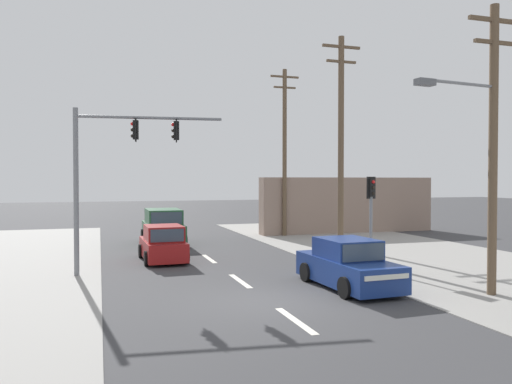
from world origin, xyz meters
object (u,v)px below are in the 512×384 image
at_px(utility_pole_foreground_right, 489,139).
at_px(pedestal_signal_right_kerb, 371,207).
at_px(sedan_oncoming_near, 348,266).
at_px(hatchback_crossing_left, 163,244).
at_px(traffic_signal_mast, 114,160).
at_px(suv_kerbside_parked, 163,228).
at_px(utility_pole_background_right, 285,149).
at_px(utility_pole_midground_right, 341,142).

height_order(utility_pole_foreground_right, pedestal_signal_right_kerb, utility_pole_foreground_right).
bearing_deg(utility_pole_foreground_right, sedan_oncoming_near, 146.43).
xyz_separation_m(pedestal_signal_right_kerb, hatchback_crossing_left, (-7.32, 4.49, -1.71)).
xyz_separation_m(utility_pole_foreground_right, traffic_signal_mast, (-10.47, 6.72, -0.50)).
height_order(hatchback_crossing_left, sedan_oncoming_near, sedan_oncoming_near).
bearing_deg(hatchback_crossing_left, traffic_signal_mast, -128.67).
distance_m(pedestal_signal_right_kerb, sedan_oncoming_near, 3.85).
distance_m(pedestal_signal_right_kerb, suv_kerbside_parked, 12.09).
bearing_deg(pedestal_signal_right_kerb, utility_pole_background_right, 85.36).
bearing_deg(sedan_oncoming_near, traffic_signal_mast, 147.74).
xyz_separation_m(hatchback_crossing_left, suv_kerbside_parked, (0.67, 5.48, 0.18)).
xyz_separation_m(utility_pole_background_right, hatchback_crossing_left, (-8.28, -7.33, -4.63)).
distance_m(pedestal_signal_right_kerb, hatchback_crossing_left, 8.76).
xyz_separation_m(utility_pole_midground_right, utility_pole_background_right, (0.66, 8.72, 0.23)).
xyz_separation_m(traffic_signal_mast, hatchback_crossing_left, (2.06, 2.58, -3.44)).
distance_m(utility_pole_background_right, pedestal_signal_right_kerb, 12.22).
relative_size(utility_pole_foreground_right, pedestal_signal_right_kerb, 2.41).
relative_size(utility_pole_midground_right, hatchback_crossing_left, 2.65).
relative_size(utility_pole_background_right, sedan_oncoming_near, 2.37).
relative_size(traffic_signal_mast, sedan_oncoming_near, 1.39).
height_order(utility_pole_midground_right, traffic_signal_mast, utility_pole_midground_right).
distance_m(utility_pole_midground_right, sedan_oncoming_near, 7.62).
bearing_deg(pedestal_signal_right_kerb, traffic_signal_mast, 168.47).
bearing_deg(suv_kerbside_parked, utility_pole_background_right, 13.65).
relative_size(utility_pole_background_right, suv_kerbside_parked, 2.24).
distance_m(traffic_signal_mast, suv_kerbside_parked, 9.12).
distance_m(utility_pole_background_right, sedan_oncoming_near, 15.44).
relative_size(utility_pole_midground_right, utility_pole_background_right, 0.96).
bearing_deg(suv_kerbside_parked, utility_pole_midground_right, -44.68).
bearing_deg(sedan_oncoming_near, utility_pole_midground_right, 64.97).
distance_m(hatchback_crossing_left, sedan_oncoming_near, 8.62).
xyz_separation_m(utility_pole_background_right, suv_kerbside_parked, (-7.61, -1.85, -4.45)).
bearing_deg(sedan_oncoming_near, pedestal_signal_right_kerb, 47.42).
distance_m(utility_pole_foreground_right, utility_pole_midground_right, 7.96).
distance_m(utility_pole_foreground_right, pedestal_signal_right_kerb, 5.41).
bearing_deg(suv_kerbside_parked, traffic_signal_mast, -108.70).
height_order(utility_pole_midground_right, sedan_oncoming_near, utility_pole_midground_right).
bearing_deg(pedestal_signal_right_kerb, utility_pole_midground_right, 84.43).
relative_size(utility_pole_foreground_right, utility_pole_background_right, 0.84).
height_order(utility_pole_midground_right, hatchback_crossing_left, utility_pole_midground_right).
bearing_deg(hatchback_crossing_left, sedan_oncoming_near, -54.65).
bearing_deg(utility_pole_foreground_right, hatchback_crossing_left, 132.12).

